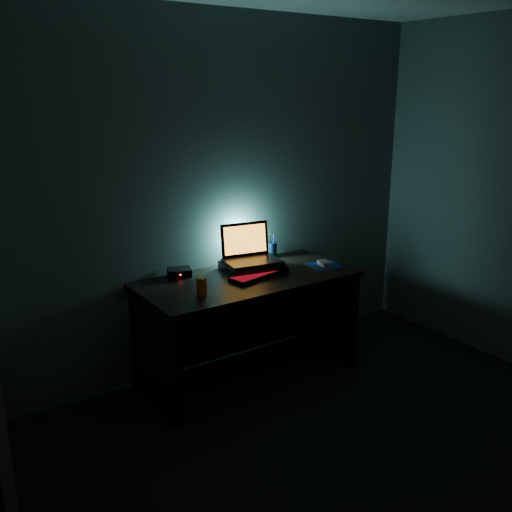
{
  "coord_description": "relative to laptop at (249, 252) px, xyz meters",
  "views": [
    {
      "loc": [
        -2.02,
        -1.45,
        1.97
      ],
      "look_at": [
        0.03,
        1.57,
        0.91
      ],
      "focal_mm": 40.0,
      "sensor_mm": 36.0,
      "label": 1
    }
  ],
  "objects": [
    {
      "name": "juice_glass",
      "position": [
        -0.54,
        -0.28,
        -0.06
      ],
      "size": [
        0.08,
        0.08,
        0.11
      ],
      "primitive_type": "cylinder",
      "rotation": [
        0.0,
        0.0,
        0.34
      ],
      "color": "orange",
      "rests_on": "desk"
    },
    {
      "name": "desk",
      "position": [
        -0.11,
        -0.1,
        -0.38
      ],
      "size": [
        1.5,
        0.7,
        0.75
      ],
      "color": "black",
      "rests_on": "ground"
    },
    {
      "name": "router",
      "position": [
        -0.49,
        0.13,
        -0.09
      ],
      "size": [
        0.19,
        0.17,
        0.05
      ],
      "rotation": [
        0.0,
        0.0,
        -0.35
      ],
      "color": "black",
      "rests_on": "desk"
    },
    {
      "name": "mouse",
      "position": [
        0.48,
        -0.25,
        -0.1
      ],
      "size": [
        0.09,
        0.12,
        0.03
      ],
      "primitive_type": "cube",
      "rotation": [
        0.0,
        0.0,
        -0.24
      ],
      "color": "gray",
      "rests_on": "mousepad"
    },
    {
      "name": "pen_cup",
      "position": [
        0.3,
        0.14,
        -0.06
      ],
      "size": [
        0.09,
        0.09,
        0.11
      ],
      "primitive_type": "cylinder",
      "rotation": [
        0.0,
        0.0,
        0.17
      ],
      "color": "black",
      "rests_on": "desk"
    },
    {
      "name": "mousepad",
      "position": [
        0.48,
        -0.25,
        -0.12
      ],
      "size": [
        0.26,
        0.25,
        0.0
      ],
      "primitive_type": "cube",
      "rotation": [
        0.0,
        0.0,
        -0.24
      ],
      "color": "navy",
      "rests_on": "desk"
    },
    {
      "name": "riser",
      "position": [
        -0.01,
        -0.05,
        -0.09
      ],
      "size": [
        0.44,
        0.36,
        0.06
      ],
      "primitive_type": "cube",
      "rotation": [
        0.0,
        0.0,
        -0.17
      ],
      "color": "black",
      "rests_on": "desk"
    },
    {
      "name": "room",
      "position": [
        -0.11,
        -1.78,
        0.38
      ],
      "size": [
        3.5,
        4.0,
        2.5
      ],
      "color": "black",
      "rests_on": "ground"
    },
    {
      "name": "laptop",
      "position": [
        0.0,
        0.0,
        0.0
      ],
      "size": [
        0.42,
        0.34,
        0.26
      ],
      "rotation": [
        0.0,
        0.0,
        -0.17
      ],
      "color": "black",
      "rests_on": "riser"
    },
    {
      "name": "keyboard",
      "position": [
        -0.04,
        -0.19,
        -0.11
      ],
      "size": [
        0.47,
        0.23,
        0.03
      ],
      "rotation": [
        0.0,
        0.0,
        0.2
      ],
      "color": "black",
      "rests_on": "desk"
    }
  ]
}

